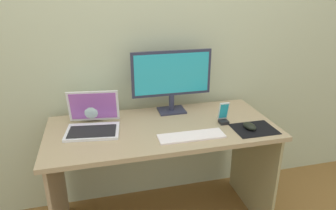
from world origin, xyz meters
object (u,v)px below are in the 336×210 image
keyboard_external (191,136)px  fishbowl (92,106)px  laptop (93,123)px  mouse (250,126)px  monitor (172,78)px  phone_in_dock (223,116)px

keyboard_external → fishbowl: bearing=143.5°
laptop → keyboard_external: size_ratio=0.88×
mouse → laptop: bearing=157.5°
laptop → mouse: size_ratio=3.37×
laptop → keyboard_external: bearing=-23.2°
monitor → mouse: 0.58m
laptop → mouse: bearing=-13.7°
monitor → keyboard_external: monitor is taller
laptop → keyboard_external: laptop is taller
laptop → monitor: bearing=17.1°
monitor → mouse: monitor is taller
fishbowl → mouse: 0.99m
monitor → laptop: monitor is taller
keyboard_external → phone_in_dock: 0.29m
laptop → keyboard_external: 0.59m
mouse → phone_in_dock: 0.17m
monitor → mouse: (0.38, -0.38, -0.22)m
fishbowl → keyboard_external: (0.54, -0.40, -0.08)m
laptop → fishbowl: laptop is taller
laptop → fishbowl: size_ratio=1.86×
laptop → mouse: laptop is taller
monitor → phone_in_dock: monitor is taller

